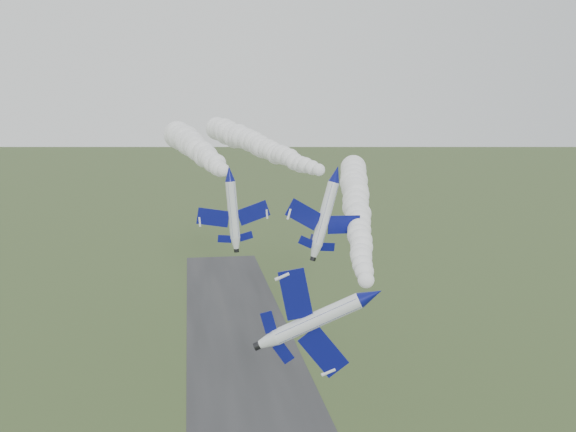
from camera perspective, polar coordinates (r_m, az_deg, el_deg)
The scene contains 6 objects.
jet_lead at distance 64.15m, azimuth 7.40°, elevation -7.04°, with size 6.02×14.01×10.51m.
smoke_trail_jet_lead at distance 104.88m, azimuth 6.10°, elevation 1.01°, with size 5.52×77.51×5.52m, color silver, non-canonical shape.
jet_pair_left at distance 84.57m, azimuth -5.22°, elevation 3.78°, with size 9.72×11.63×2.90m.
smoke_trail_jet_pair_left at distance 118.88m, azimuth -8.28°, elevation 6.06°, with size 5.86×65.33×5.86m, color silver, non-canonical shape.
jet_pair_right at distance 87.42m, azimuth 4.32°, elevation 3.75°, with size 10.98×13.40×4.19m.
smoke_trail_jet_pair_right at distance 125.19m, azimuth -2.96°, elevation 6.41°, with size 5.61×74.12×5.61m, color silver, non-canonical shape.
Camera 1 is at (-10.57, -64.71, 50.30)m, focal length 40.00 mm.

